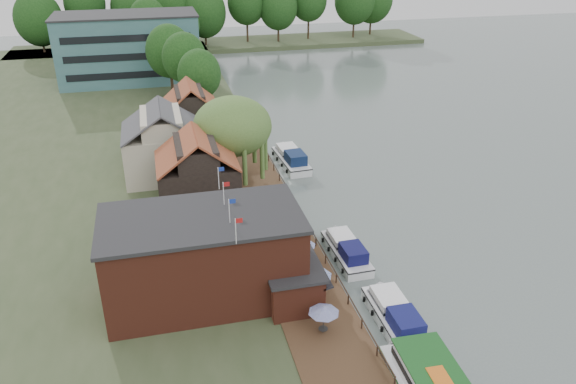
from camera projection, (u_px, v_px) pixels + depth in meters
ground at (385, 272)px, 50.25m from camera, size 260.00×260.00×0.00m
land_bank at (70, 154)px, 74.13m from camera, size 50.00×140.00×1.00m
quay_deck at (274, 220)px, 56.80m from camera, size 6.00×50.00×0.10m
quay_rail at (298, 211)px, 57.62m from camera, size 0.20×49.00×1.00m
pub at (229, 254)px, 44.33m from camera, size 20.00×11.00×7.30m
hotel_block at (129, 48)px, 103.51m from camera, size 25.40×12.40×12.30m
cottage_a at (197, 173)px, 56.95m from camera, size 8.60×7.60×8.50m
cottage_b at (163, 142)px, 65.03m from camera, size 9.60×8.60×8.50m
cottage_c at (191, 115)px, 73.75m from camera, size 7.60×7.60×8.50m
willow at (233, 143)px, 61.86m from camera, size 8.60×8.60×10.43m
umbrella_0 at (323, 320)px, 40.68m from camera, size 2.29×2.29×2.38m
umbrella_1 at (317, 282)px, 44.90m from camera, size 2.43×2.43×2.38m
umbrella_2 at (308, 274)px, 45.97m from camera, size 2.05×2.05×2.38m
umbrella_3 at (304, 252)px, 49.03m from camera, size 2.02×2.02×2.38m
umbrella_4 at (288, 236)px, 51.46m from camera, size 2.13×2.13×2.38m
umbrella_5 at (293, 220)px, 54.16m from camera, size 2.18×2.18×2.38m
cruiser_0 at (396, 313)px, 43.16m from camera, size 3.08×9.38×2.25m
cruiser_1 at (347, 248)px, 51.86m from camera, size 3.11×9.04×2.14m
cruiser_2 at (291, 156)px, 71.61m from camera, size 3.78×10.03×2.39m
swan at (389, 347)px, 41.08m from camera, size 0.44×0.44×0.44m
bank_tree_0 at (200, 87)px, 81.35m from camera, size 6.24×6.24×11.05m
bank_tree_1 at (185, 72)px, 86.64m from camera, size 6.72×6.72×12.31m
bank_tree_2 at (170, 61)px, 93.95m from camera, size 7.74×7.74×12.19m
bank_tree_3 at (179, 42)px, 112.16m from camera, size 6.29×6.29×10.81m
bank_tree_4 at (185, 33)px, 121.09m from camera, size 6.33×6.33×10.68m
bank_tree_5 at (149, 26)px, 124.81m from camera, size 8.25×8.25×12.22m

